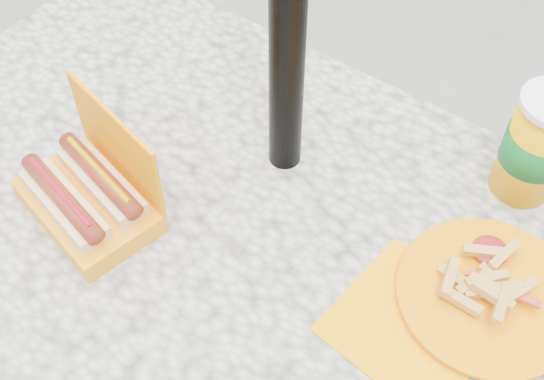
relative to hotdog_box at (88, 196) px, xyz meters
The scene contains 4 objects.
picnic_table 0.24m from the hotdog_box, 27.67° to the left, with size 1.20×0.80×0.75m.
hotdog_box is the anchor object (origin of this frame).
fries_plate 0.57m from the hotdog_box, 20.09° to the left, with size 0.29×0.32×0.05m.
soda_cup 0.65m from the hotdog_box, 39.56° to the left, with size 0.10×0.10×0.18m.
Camera 1 is at (0.39, -0.42, 1.57)m, focal length 45.00 mm.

